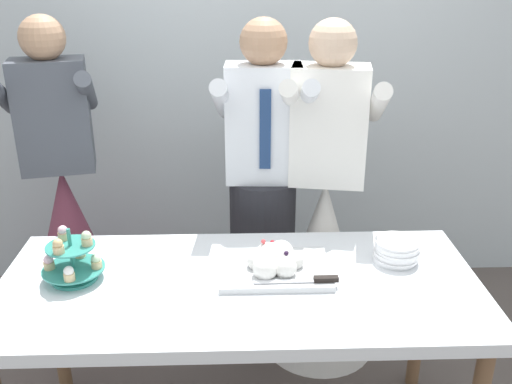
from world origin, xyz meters
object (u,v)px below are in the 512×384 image
(main_cake_tray, at_px, (275,263))
(person_guest, at_px, (69,230))
(cupcake_stand, at_px, (72,261))
(dessert_table, at_px, (239,299))
(person_groom, at_px, (262,212))
(plate_stack, at_px, (396,251))
(person_bride, at_px, (322,245))

(main_cake_tray, bearing_deg, person_guest, 142.44)
(cupcake_stand, height_order, person_guest, person_guest)
(dessert_table, distance_m, main_cake_tray, 0.19)
(person_groom, height_order, person_guest, same)
(cupcake_stand, distance_m, person_groom, 0.98)
(dessert_table, height_order, cupcake_stand, cupcake_stand)
(cupcake_stand, xyz_separation_m, person_guest, (-0.26, 0.81, -0.27))
(cupcake_stand, relative_size, plate_stack, 1.26)
(dessert_table, height_order, person_bride, person_bride)
(main_cake_tray, xyz_separation_m, plate_stack, (0.49, 0.08, 0.00))
(plate_stack, bearing_deg, main_cake_tray, -170.93)
(cupcake_stand, relative_size, main_cake_tray, 0.53)
(dessert_table, bearing_deg, plate_stack, 12.87)
(main_cake_tray, bearing_deg, dessert_table, -154.64)
(plate_stack, height_order, person_guest, person_guest)
(main_cake_tray, distance_m, person_bride, 0.68)
(plate_stack, distance_m, person_bride, 0.59)
(person_bride, bearing_deg, person_groom, 170.55)
(dessert_table, height_order, main_cake_tray, main_cake_tray)
(cupcake_stand, height_order, main_cake_tray, cupcake_stand)
(dessert_table, xyz_separation_m, person_groom, (0.12, 0.69, 0.05))
(plate_stack, relative_size, person_groom, 0.11)
(main_cake_tray, relative_size, person_bride, 0.26)
(plate_stack, bearing_deg, dessert_table, -167.13)
(plate_stack, height_order, person_groom, person_groom)
(plate_stack, height_order, person_bride, person_bride)
(main_cake_tray, height_order, person_groom, person_groom)
(main_cake_tray, bearing_deg, person_bride, 64.45)
(main_cake_tray, height_order, person_guest, person_guest)
(main_cake_tray, distance_m, person_guest, 1.30)
(person_groom, xyz_separation_m, person_guest, (-1.00, 0.16, -0.16))
(main_cake_tray, bearing_deg, plate_stack, 9.07)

